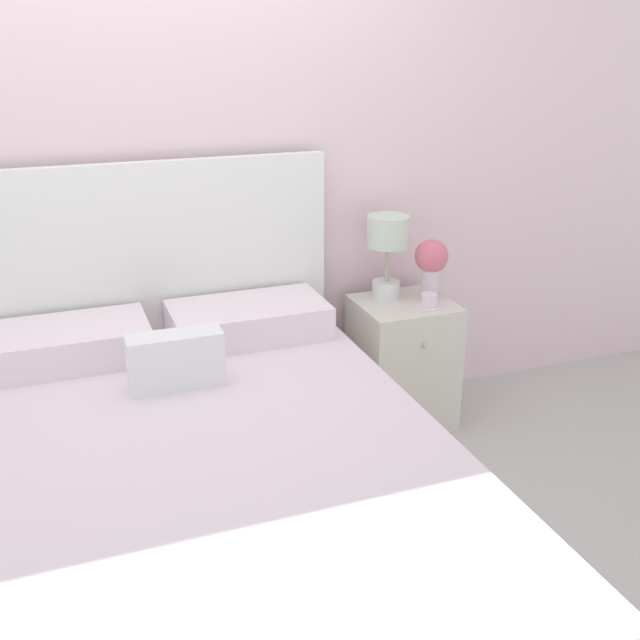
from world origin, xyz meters
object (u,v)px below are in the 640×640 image
at_px(flower_vase, 432,262).
at_px(nightstand, 402,362).
at_px(table_lamp, 387,244).
at_px(bed, 205,504).
at_px(teacup, 429,301).

bearing_deg(flower_vase, nightstand, -174.90).
bearing_deg(table_lamp, bed, -140.27).
bearing_deg(nightstand, teacup, -52.49).
bearing_deg(nightstand, bed, -144.51).
bearing_deg(bed, flower_vase, 32.88).
xyz_separation_m(table_lamp, flower_vase, (0.19, -0.07, -0.08)).
relative_size(nightstand, table_lamp, 1.55).
height_order(table_lamp, flower_vase, table_lamp).
xyz_separation_m(nightstand, teacup, (0.07, -0.09, 0.33)).
height_order(bed, teacup, bed).
relative_size(nightstand, flower_vase, 2.16).
relative_size(bed, table_lamp, 5.63).
height_order(bed, table_lamp, bed).
bearing_deg(teacup, table_lamp, 125.95).
relative_size(bed, nightstand, 3.63).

